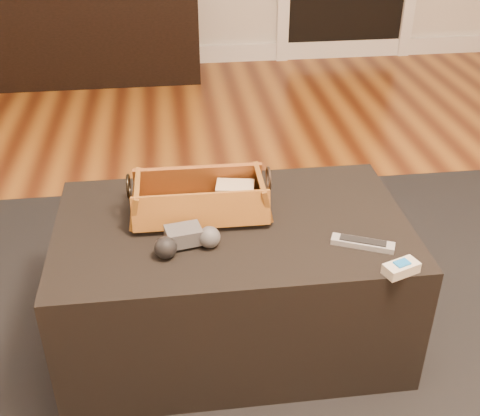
{
  "coord_description": "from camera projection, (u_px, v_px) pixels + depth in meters",
  "views": [
    {
      "loc": [
        0.02,
        -1.44,
        1.36
      ],
      "look_at": [
        0.2,
        -0.04,
        0.49
      ],
      "focal_mm": 45.0,
      "sensor_mm": 36.0,
      "label": 1
    }
  ],
  "objects": [
    {
      "name": "media_cabinet",
      "position": [
        81.0,
        34.0,
        3.84
      ],
      "size": [
        1.49,
        0.45,
        0.58
      ],
      "primitive_type": "cube",
      "color": "black",
      "rests_on": "floor"
    },
    {
      "name": "cream_gadget",
      "position": [
        401.0,
        268.0,
        1.5
      ],
      "size": [
        0.1,
        0.07,
        0.03
      ],
      "color": "beige",
      "rests_on": "ottoman"
    },
    {
      "name": "cloth_bundle",
      "position": [
        235.0,
        193.0,
        1.76
      ],
      "size": [
        0.12,
        0.09,
        0.06
      ],
      "primitive_type": "cube",
      "rotation": [
        0.0,
        0.0,
        -0.19
      ],
      "color": "#CAB18C",
      "rests_on": "wicker_basket"
    },
    {
      "name": "ottoman",
      "position": [
        233.0,
        281.0,
        1.81
      ],
      "size": [
        1.0,
        0.6,
        0.42
      ],
      "primitive_type": "cube",
      "color": "black",
      "rests_on": "area_rug"
    },
    {
      "name": "tv_remote",
      "position": [
        194.0,
        209.0,
        1.72
      ],
      "size": [
        0.21,
        0.07,
        0.02
      ],
      "primitive_type": "cube",
      "rotation": [
        0.0,
        0.0,
        0.09
      ],
      "color": "black",
      "rests_on": "wicker_basket"
    },
    {
      "name": "wicker_basket",
      "position": [
        200.0,
        200.0,
        1.72
      ],
      "size": [
        0.4,
        0.21,
        0.14
      ],
      "color": "#A55E25",
      "rests_on": "ottoman"
    },
    {
      "name": "silver_remote",
      "position": [
        363.0,
        243.0,
        1.6
      ],
      "size": [
        0.17,
        0.1,
        0.02
      ],
      "color": "#ABAFB3",
      "rests_on": "ottoman"
    },
    {
      "name": "area_rug",
      "position": [
        235.0,
        345.0,
        1.89
      ],
      "size": [
        2.6,
        2.0,
        0.01
      ],
      "primitive_type": "cube",
      "color": "black",
      "rests_on": "floor"
    },
    {
      "name": "game_controller",
      "position": [
        186.0,
        240.0,
        1.58
      ],
      "size": [
        0.19,
        0.13,
        0.06
      ],
      "color": "#454649",
      "rests_on": "ottoman"
    },
    {
      "name": "floor",
      "position": [
        177.0,
        336.0,
        1.93
      ],
      "size": [
        5.0,
        5.5,
        0.01
      ],
      "primitive_type": "cube",
      "color": "brown",
      "rests_on": "ground"
    },
    {
      "name": "baseboard",
      "position": [
        162.0,
        56.0,
        4.2
      ],
      "size": [
        5.0,
        0.04,
        0.12
      ],
      "primitive_type": "cube",
      "color": "white",
      "rests_on": "floor"
    }
  ]
}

